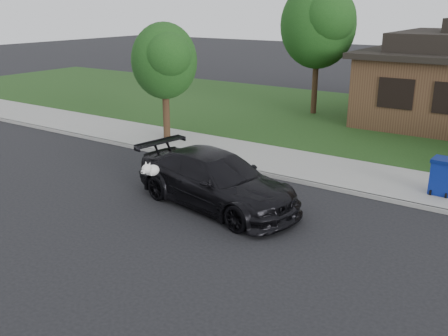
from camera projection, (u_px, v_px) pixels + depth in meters
The scene contains 8 objects.
ground at pixel (263, 228), 12.52m from camera, with size 120.00×120.00×0.00m, color black.
sidewalk at pixel (338, 172), 16.44m from camera, with size 60.00×3.00×0.12m, color gray.
curb at pixel (319, 185), 15.26m from camera, with size 60.00×0.12×0.12m, color gray.
lawn at pixel (404, 126), 22.74m from camera, with size 60.00×13.00×0.13m, color #193814.
sedan at pixel (216, 180), 13.69m from camera, with size 5.41×2.97×1.49m.
recycling_bin at pixel (442, 176), 14.29m from camera, with size 0.67×0.70×1.05m.
tree_0 at pixel (320, 23), 23.57m from camera, with size 3.78×3.60×6.34m.
tree_2 at pixel (165, 60), 19.44m from camera, with size 2.73×2.60×4.59m.
Camera 1 is at (5.57, -10.02, 5.33)m, focal length 40.00 mm.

